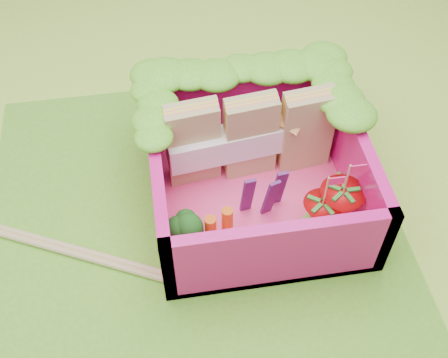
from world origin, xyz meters
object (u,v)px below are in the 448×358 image
Objects in this scene: strawberry_right at (340,205)px; bento_box at (257,172)px; strawberry_left at (321,214)px; broccoli at (188,227)px; chopsticks at (15,235)px; sandwich_stack at (251,137)px.

bento_box is at bearing 149.53° from strawberry_right.
bento_box is 2.73× the size of strawberry_left.
chopsticks is (-1.07, 0.26, -0.20)m from broccoli.
broccoli is 1.12m from chopsticks.
strawberry_left is at bearing 0.15° from broccoli.
strawberry_right is (0.13, 0.03, 0.02)m from strawberry_left.
strawberry_right is at bearing 15.17° from strawberry_left.
broccoli is at bearing -177.75° from strawberry_right.
sandwich_stack is at bearing 11.01° from chopsticks.
sandwich_stack is 0.75m from broccoli.
chopsticks is (-1.55, -0.30, -0.32)m from sandwich_stack.
broccoli is (-0.47, -0.31, -0.05)m from bento_box.
strawberry_left reaches higher than chopsticks.
bento_box is at bearing 33.23° from broccoli.
broccoli reaches higher than chopsticks.
bento_box is 2.50× the size of strawberry_right.
strawberry_right reaches higher than chopsticks.
sandwich_stack is 0.71m from strawberry_right.
strawberry_right is 0.23× the size of chopsticks.
chopsticks is (-1.88, 0.25, -0.16)m from strawberry_left.
strawberry_right is at bearing -6.21° from chopsticks.
broccoli is at bearing -146.77° from bento_box.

